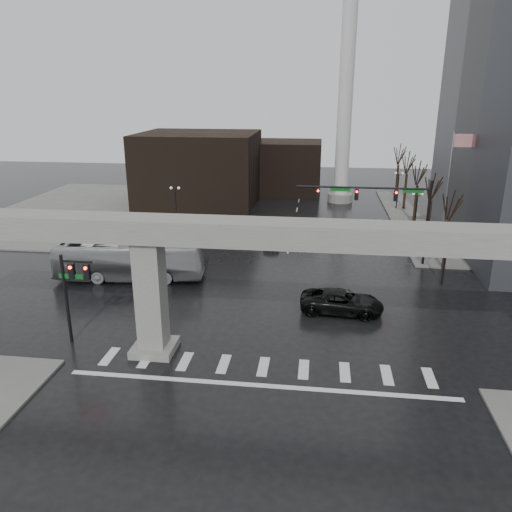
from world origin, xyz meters
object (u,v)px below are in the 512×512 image
object	(u,v)px
signal_mast_arm	(386,203)
pickup_truck	(342,302)
far_car	(272,238)
city_bus	(129,259)

from	to	relation	value
signal_mast_arm	pickup_truck	bearing A→B (deg)	-109.74
pickup_truck	far_car	world-z (taller)	pickup_truck
city_bus	signal_mast_arm	bearing A→B (deg)	-79.39
signal_mast_arm	city_bus	bearing A→B (deg)	-162.89
signal_mast_arm	far_car	size ratio (longest dim) A/B	2.87
signal_mast_arm	pickup_truck	xyz separation A→B (m)	(-4.12, -11.49, -4.99)
signal_mast_arm	pickup_truck	world-z (taller)	signal_mast_arm
signal_mast_arm	far_car	xyz separation A→B (m)	(-10.88, 4.61, -5.11)
pickup_truck	far_car	size ratio (longest dim) A/B	1.44
signal_mast_arm	city_bus	distance (m)	23.49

